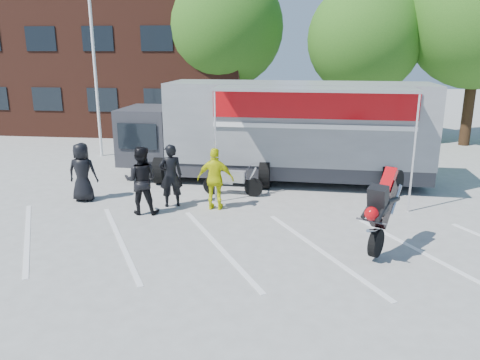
% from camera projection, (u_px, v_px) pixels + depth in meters
% --- Properties ---
extents(ground, '(100.00, 100.00, 0.00)m').
position_uv_depth(ground, '(201.00, 264.00, 10.09)').
color(ground, '#AAAAA4').
rests_on(ground, ground).
extents(parking_bay_lines, '(18.09, 13.33, 0.01)m').
position_uv_depth(parking_bay_lines, '(210.00, 245.00, 11.04)').
color(parking_bay_lines, white).
rests_on(parking_bay_lines, ground).
extents(office_building, '(18.00, 8.00, 7.00)m').
position_uv_depth(office_building, '(96.00, 67.00, 27.56)').
color(office_building, '#4F2519').
rests_on(office_building, ground).
extents(flagpole, '(1.61, 0.12, 8.00)m').
position_uv_depth(flagpole, '(98.00, 35.00, 19.04)').
color(flagpole, white).
rests_on(flagpole, ground).
extents(tree_left, '(6.12, 6.12, 8.64)m').
position_uv_depth(tree_left, '(224.00, 28.00, 24.13)').
color(tree_left, '#382314').
rests_on(tree_left, ground).
extents(tree_mid, '(5.44, 5.44, 7.68)m').
position_uv_depth(tree_mid, '(364.00, 39.00, 22.50)').
color(tree_mid, '#382314').
rests_on(tree_mid, ground).
extents(tree_right, '(6.46, 6.46, 9.12)m').
position_uv_depth(tree_right, '(480.00, 17.00, 21.17)').
color(tree_right, '#382314').
rests_on(tree_right, ground).
extents(transporter_truck, '(10.86, 5.49, 3.41)m').
position_uv_depth(transporter_truck, '(282.00, 180.00, 16.54)').
color(transporter_truck, gray).
rests_on(transporter_truck, ground).
extents(parked_motorcycle, '(2.00, 0.79, 1.02)m').
position_uv_depth(parked_motorcycle, '(233.00, 195.00, 14.87)').
color(parked_motorcycle, '#AEAEB3').
rests_on(parked_motorcycle, ground).
extents(stunt_bike_rider, '(1.59, 1.97, 2.11)m').
position_uv_depth(stunt_bike_rider, '(386.00, 249.00, 10.83)').
color(stunt_bike_rider, black).
rests_on(stunt_bike_rider, ground).
extents(spectator_leather_a, '(0.90, 0.61, 1.79)m').
position_uv_depth(spectator_leather_a, '(82.00, 172.00, 14.10)').
color(spectator_leather_a, black).
rests_on(spectator_leather_a, ground).
extents(spectator_leather_b, '(0.79, 0.67, 1.86)m').
position_uv_depth(spectator_leather_b, '(171.00, 176.00, 13.59)').
color(spectator_leather_b, black).
rests_on(spectator_leather_b, ground).
extents(spectator_leather_c, '(1.00, 0.82, 1.92)m').
position_uv_depth(spectator_leather_c, '(141.00, 180.00, 12.97)').
color(spectator_leather_c, black).
rests_on(spectator_leather_c, ground).
extents(spectator_hivis, '(1.06, 0.46, 1.80)m').
position_uv_depth(spectator_hivis, '(216.00, 179.00, 13.34)').
color(spectator_hivis, '#DEE40C').
rests_on(spectator_hivis, ground).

